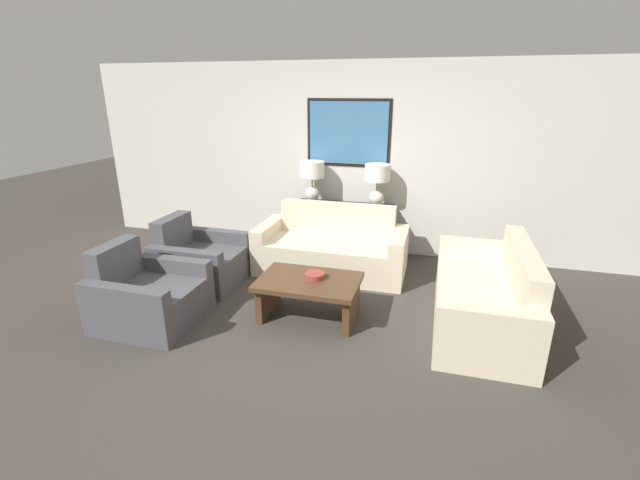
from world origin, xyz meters
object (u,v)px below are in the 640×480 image
object	(u,v)px
decorative_bowl	(315,276)
armchair_near_camera	(148,297)
armchair_near_back_wall	(200,261)
table_lamp_right	(377,179)
couch_by_back_wall	(332,250)
table_lamp_left	(312,176)
coffee_table	(309,290)
console_table	(343,229)
couch_by_side	(485,298)

from	to	relation	value
decorative_bowl	armchair_near_camera	distance (m)	1.72
decorative_bowl	armchair_near_back_wall	world-z (taller)	armchair_near_back_wall
table_lamp_right	couch_by_back_wall	bearing A→B (deg)	-125.10
table_lamp_left	coffee_table	bearing A→B (deg)	-74.49
console_table	table_lamp_left	xyz separation A→B (m)	(-0.46, 0.00, 0.75)
table_lamp_left	coffee_table	world-z (taller)	table_lamp_left
table_lamp_left	table_lamp_right	world-z (taller)	same
table_lamp_left	couch_by_side	xyz separation A→B (m)	(2.28, -1.56, -0.83)
couch_by_side	console_table	bearing A→B (deg)	139.45
table_lamp_left	armchair_near_back_wall	world-z (taller)	table_lamp_left
table_lamp_left	decorative_bowl	xyz separation A→B (m)	(0.59, -1.88, -0.65)
table_lamp_left	armchair_near_camera	world-z (taller)	table_lamp_left
decorative_bowl	console_table	bearing A→B (deg)	93.87
console_table	table_lamp_right	bearing A→B (deg)	0.00
console_table	table_lamp_left	distance (m)	0.88
coffee_table	decorative_bowl	size ratio (longest dim) A/B	5.01
coffee_table	armchair_near_camera	bearing A→B (deg)	-162.23
coffee_table	decorative_bowl	distance (m)	0.17
coffee_table	armchair_near_camera	world-z (taller)	armchair_near_camera
couch_by_side	decorative_bowl	size ratio (longest dim) A/B	9.27
armchair_near_back_wall	armchair_near_camera	size ratio (longest dim) A/B	1.00
decorative_bowl	table_lamp_right	bearing A→B (deg)	79.97
armchair_near_camera	table_lamp_left	bearing A→B (deg)	67.00
coffee_table	couch_by_side	bearing A→B (deg)	11.90
armchair_near_back_wall	couch_by_back_wall	bearing A→B (deg)	27.35
couch_by_side	decorative_bowl	xyz separation A→B (m)	(-1.70, -0.32, 0.18)
couch_by_back_wall	armchair_near_back_wall	distance (m)	1.68
console_table	couch_by_back_wall	xyz separation A→B (m)	(0.00, -0.66, -0.08)
table_lamp_right	coffee_table	bearing A→B (deg)	-101.29
table_lamp_left	decorative_bowl	distance (m)	2.08
table_lamp_right	armchair_near_back_wall	bearing A→B (deg)	-143.84
table_lamp_right	armchair_near_camera	distance (m)	3.23
console_table	armchair_near_back_wall	xyz separation A→B (m)	(-1.49, -1.43, -0.10)
couch_by_side	coffee_table	xyz separation A→B (m)	(-1.75, -0.37, 0.02)
console_table	coffee_table	size ratio (longest dim) A/B	1.36
couch_by_back_wall	decorative_bowl	bearing A→B (deg)	-84.07
armchair_near_back_wall	table_lamp_right	bearing A→B (deg)	36.16
couch_by_back_wall	decorative_bowl	size ratio (longest dim) A/B	9.27
coffee_table	table_lamp_left	bearing A→B (deg)	105.51
decorative_bowl	armchair_near_camera	xyz separation A→B (m)	(-1.62, -0.55, -0.19)
console_table	armchair_near_camera	distance (m)	2.86
armchair_near_back_wall	armchair_near_camera	xyz separation A→B (m)	(0.00, -1.00, 0.00)
couch_by_back_wall	armchair_near_camera	xyz separation A→B (m)	(-1.49, -1.78, -0.02)
armchair_near_camera	table_lamp_right	bearing A→B (deg)	51.23
couch_by_back_wall	armchair_near_back_wall	world-z (taller)	couch_by_back_wall
table_lamp_right	couch_by_back_wall	xyz separation A→B (m)	(-0.46, -0.66, -0.83)
coffee_table	couch_by_back_wall	bearing A→B (deg)	93.37
table_lamp_right	armchair_near_back_wall	world-z (taller)	table_lamp_right
table_lamp_left	coffee_table	size ratio (longest dim) A/B	0.57
console_table	armchair_near_back_wall	bearing A→B (deg)	-136.29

